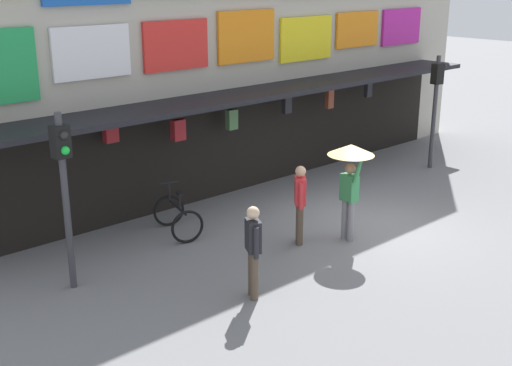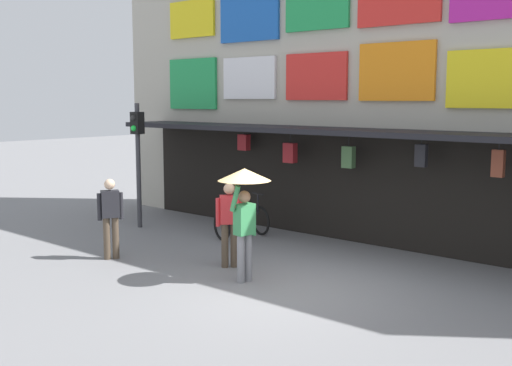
{
  "view_description": "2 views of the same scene",
  "coord_description": "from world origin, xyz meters",
  "px_view_note": "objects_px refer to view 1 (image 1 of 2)",
  "views": [
    {
      "loc": [
        -10.91,
        -8.4,
        5.45
      ],
      "look_at": [
        -2.56,
        0.79,
        1.44
      ],
      "focal_mm": 46.45,
      "sensor_mm": 36.0,
      "label": 1
    },
    {
      "loc": [
        6.63,
        -8.37,
        3.31
      ],
      "look_at": [
        -1.28,
        0.82,
        1.68
      ],
      "focal_mm": 44.0,
      "sensor_mm": 36.0,
      "label": 2
    }
  ],
  "objects_px": {
    "bicycle_parked": "(178,217)",
    "pedestrian_in_purple": "(300,200)",
    "pedestrian_in_blue": "(253,247)",
    "traffic_light_near": "(64,174)",
    "pedestrian_with_umbrella": "(350,165)",
    "traffic_light_far": "(436,94)"
  },
  "relations": [
    {
      "from": "bicycle_parked",
      "to": "pedestrian_in_purple",
      "type": "relative_size",
      "value": 0.78
    },
    {
      "from": "traffic_light_near",
      "to": "traffic_light_far",
      "type": "xyz_separation_m",
      "value": [
        11.22,
        0.02,
        0.0
      ]
    },
    {
      "from": "traffic_light_near",
      "to": "pedestrian_with_umbrella",
      "type": "distance_m",
      "value": 5.68
    },
    {
      "from": "pedestrian_in_purple",
      "to": "pedestrian_with_umbrella",
      "type": "distance_m",
      "value": 1.26
    },
    {
      "from": "traffic_light_far",
      "to": "pedestrian_in_blue",
      "type": "height_order",
      "value": "traffic_light_far"
    },
    {
      "from": "pedestrian_in_blue",
      "to": "bicycle_parked",
      "type": "bearing_deg",
      "value": 77.18
    },
    {
      "from": "traffic_light_near",
      "to": "pedestrian_with_umbrella",
      "type": "xyz_separation_m",
      "value": [
        5.34,
        -1.87,
        -0.5
      ]
    },
    {
      "from": "bicycle_parked",
      "to": "pedestrian_with_umbrella",
      "type": "xyz_separation_m",
      "value": [
        2.46,
        -2.66,
        1.25
      ]
    },
    {
      "from": "traffic_light_near",
      "to": "pedestrian_with_umbrella",
      "type": "bearing_deg",
      "value": -19.33
    },
    {
      "from": "traffic_light_near",
      "to": "pedestrian_in_blue",
      "type": "bearing_deg",
      "value": -48.92
    },
    {
      "from": "traffic_light_near",
      "to": "pedestrian_in_blue",
      "type": "relative_size",
      "value": 1.9
    },
    {
      "from": "bicycle_parked",
      "to": "pedestrian_in_purple",
      "type": "bearing_deg",
      "value": -53.37
    },
    {
      "from": "traffic_light_near",
      "to": "traffic_light_far",
      "type": "bearing_deg",
      "value": 0.1
    },
    {
      "from": "bicycle_parked",
      "to": "pedestrian_in_purple",
      "type": "xyz_separation_m",
      "value": [
        1.57,
        -2.11,
        0.55
      ]
    },
    {
      "from": "traffic_light_near",
      "to": "pedestrian_in_purple",
      "type": "xyz_separation_m",
      "value": [
        4.45,
        -1.32,
        -1.19
      ]
    },
    {
      "from": "pedestrian_with_umbrella",
      "to": "traffic_light_far",
      "type": "bearing_deg",
      "value": 17.81
    },
    {
      "from": "traffic_light_near",
      "to": "pedestrian_in_purple",
      "type": "distance_m",
      "value": 4.79
    },
    {
      "from": "pedestrian_in_purple",
      "to": "pedestrian_in_blue",
      "type": "xyz_separation_m",
      "value": [
        -2.31,
        -1.13,
        0.0
      ]
    },
    {
      "from": "traffic_light_near",
      "to": "bicycle_parked",
      "type": "distance_m",
      "value": 3.45
    },
    {
      "from": "traffic_light_near",
      "to": "bicycle_parked",
      "type": "xyz_separation_m",
      "value": [
        2.87,
        0.79,
        -1.75
      ]
    },
    {
      "from": "traffic_light_near",
      "to": "pedestrian_with_umbrella",
      "type": "height_order",
      "value": "traffic_light_near"
    },
    {
      "from": "traffic_light_near",
      "to": "bicycle_parked",
      "type": "relative_size",
      "value": 2.45
    }
  ]
}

